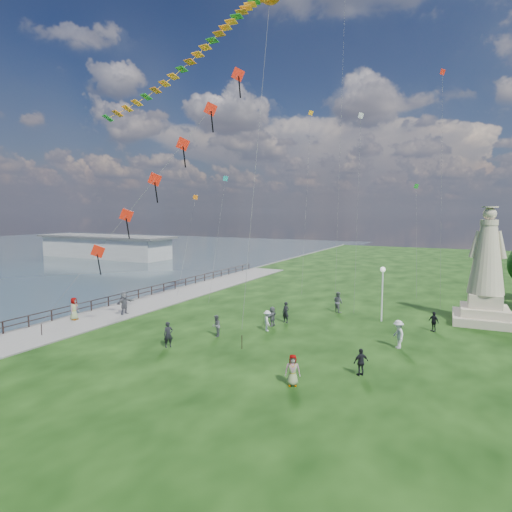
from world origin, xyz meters
The scene contains 18 objects.
waterfront centered at (-15.24, 8.99, -0.06)m, with size 200.00×200.00×1.51m.
pier_pavilion centered at (-52.00, 42.00, 1.84)m, with size 30.00×8.00×4.40m.
statue centered at (14.61, 17.41, 3.49)m, with size 4.73×4.73×9.23m.
lamppost centered at (7.24, 14.17, 3.20)m, with size 0.41×0.41×4.44m.
person_0 centered at (-3.97, 1.16, 0.84)m, with size 0.61×0.40×1.68m, color black.
person_1 centered at (-2.45, 4.60, 0.77)m, with size 0.75×0.46×1.54m, color #595960.
person_2 centered at (0.17, 7.53, 0.77)m, with size 0.99×0.51×1.54m, color silver.
person_3 centered at (8.40, 1.97, 0.75)m, with size 0.88×0.45×1.49m, color black.
person_4 centered at (5.59, -0.94, 0.81)m, with size 0.79×0.48×1.61m, color #595960.
person_5 centered at (-12.76, 6.37, 0.97)m, with size 1.81×0.78×1.95m, color #595960.
person_6 centered at (0.49, 10.32, 0.84)m, with size 0.61×0.40×1.67m, color black.
person_7 centered at (3.22, 15.66, 0.91)m, with size 0.88×0.54×1.81m, color #595960.
person_8 centered at (9.48, 7.73, 0.92)m, with size 1.19×0.61×1.84m, color silver.
person_9 centered at (11.22, 12.96, 0.74)m, with size 0.87×0.44×1.48m, color black.
person_10 centered at (-15.00, 3.09, 0.91)m, with size 0.89×0.55×1.83m, color #595960.
person_11 centered at (-0.05, 8.92, 0.76)m, with size 1.42×0.61×1.53m, color #595960.
red_kite_train centered at (-6.59, 4.61, 12.02)m, with size 11.48×9.35×19.38m.
small_kites centered at (-0.18, 23.11, 14.73)m, with size 26.03×16.61×32.24m.
Camera 1 is at (13.38, -20.54, 8.87)m, focal length 30.00 mm.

